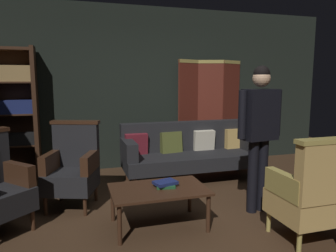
# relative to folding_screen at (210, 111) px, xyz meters

# --- Properties ---
(ground_plane) EXTENTS (10.00, 10.00, 0.00)m
(ground_plane) POSITION_rel_folding_screen_xyz_m (-1.24, -2.25, -0.99)
(ground_plane) COLOR #3D2819
(back_wall) EXTENTS (7.20, 0.10, 2.80)m
(back_wall) POSITION_rel_folding_screen_xyz_m (-1.24, 0.20, 0.41)
(back_wall) COLOR black
(back_wall) RESTS_ON ground_plane
(folding_screen) EXTENTS (1.29, 0.24, 1.90)m
(folding_screen) POSITION_rel_folding_screen_xyz_m (0.00, 0.00, 0.00)
(folding_screen) COLOR #5B2319
(folding_screen) RESTS_ON ground_plane
(bookshelf) EXTENTS (0.90, 0.32, 2.05)m
(bookshelf) POSITION_rel_folding_screen_xyz_m (-3.39, -0.06, 0.11)
(bookshelf) COLOR #382114
(bookshelf) RESTS_ON ground_plane
(velvet_couch) EXTENTS (2.12, 0.78, 0.88)m
(velvet_couch) POSITION_rel_folding_screen_xyz_m (-0.69, -0.79, -0.53)
(velvet_couch) COLOR #382114
(velvet_couch) RESTS_ON ground_plane
(coffee_table) EXTENTS (1.00, 0.64, 0.42)m
(coffee_table) POSITION_rel_folding_screen_xyz_m (-1.58, -2.27, -0.61)
(coffee_table) COLOR #382114
(coffee_table) RESTS_ON ground_plane
(armchair_gilt_accent) EXTENTS (0.60, 0.58, 1.04)m
(armchair_gilt_accent) POSITION_rel_folding_screen_xyz_m (-0.30, -3.00, -0.50)
(armchair_gilt_accent) COLOR tan
(armchair_gilt_accent) RESTS_ON ground_plane
(armchair_wing_left) EXTENTS (0.74, 0.73, 1.04)m
(armchair_wing_left) POSITION_rel_folding_screen_xyz_m (-2.44, -1.42, -0.50)
(armchair_wing_left) COLOR #382114
(armchair_wing_left) RESTS_ON ground_plane
(standing_figure) EXTENTS (0.59, 0.26, 1.70)m
(standing_figure) POSITION_rel_folding_screen_xyz_m (-0.37, -2.20, 0.04)
(standing_figure) COLOR black
(standing_figure) RESTS_ON ground_plane
(book_green_cloth) EXTENTS (0.22, 0.21, 0.03)m
(book_green_cloth) POSITION_rel_folding_screen_xyz_m (-1.50, -2.24, -0.55)
(book_green_cloth) COLOR #1E4C28
(book_green_cloth) RESTS_ON coffee_table
(book_navy_cloth) EXTENTS (0.27, 0.22, 0.03)m
(book_navy_cloth) POSITION_rel_folding_screen_xyz_m (-1.50, -2.24, -0.52)
(book_navy_cloth) COLOR navy
(book_navy_cloth) RESTS_ON book_green_cloth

